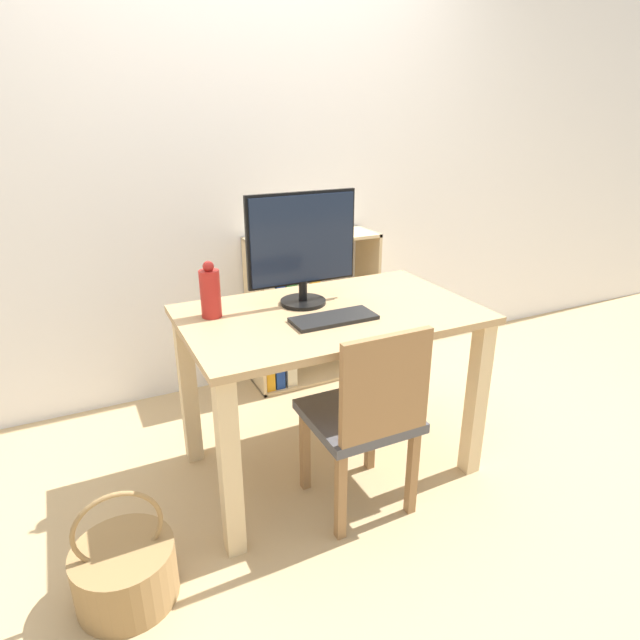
{
  "coord_description": "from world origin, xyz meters",
  "views": [
    {
      "loc": [
        -0.94,
        -1.85,
        1.55
      ],
      "look_at": [
        0.0,
        0.1,
        0.68
      ],
      "focal_mm": 30.0,
      "sensor_mm": 36.0,
      "label": 1
    }
  ],
  "objects_px": {
    "vase": "(210,292)",
    "keyboard": "(334,318)",
    "chair": "(367,414)",
    "monitor": "(302,244)",
    "basket": "(125,571)",
    "bookshelf": "(293,311)"
  },
  "relations": [
    {
      "from": "basket",
      "to": "vase",
      "type": "bearing_deg",
      "value": 46.59
    },
    {
      "from": "keyboard",
      "to": "chair",
      "type": "xyz_separation_m",
      "value": [
        0.03,
        -0.23,
        -0.32
      ]
    },
    {
      "from": "monitor",
      "to": "chair",
      "type": "relative_size",
      "value": 0.58
    },
    {
      "from": "chair",
      "to": "monitor",
      "type": "bearing_deg",
      "value": 89.79
    },
    {
      "from": "monitor",
      "to": "keyboard",
      "type": "height_order",
      "value": "monitor"
    },
    {
      "from": "bookshelf",
      "to": "chair",
      "type": "bearing_deg",
      "value": -99.28
    },
    {
      "from": "monitor",
      "to": "vase",
      "type": "distance_m",
      "value": 0.43
    },
    {
      "from": "monitor",
      "to": "chair",
      "type": "height_order",
      "value": "monitor"
    },
    {
      "from": "keyboard",
      "to": "vase",
      "type": "xyz_separation_m",
      "value": [
        -0.42,
        0.25,
        0.1
      ]
    },
    {
      "from": "bookshelf",
      "to": "basket",
      "type": "bearing_deg",
      "value": -133.21
    },
    {
      "from": "monitor",
      "to": "basket",
      "type": "bearing_deg",
      "value": -150.67
    },
    {
      "from": "monitor",
      "to": "chair",
      "type": "distance_m",
      "value": 0.74
    },
    {
      "from": "monitor",
      "to": "basket",
      "type": "relative_size",
      "value": 1.12
    },
    {
      "from": "keyboard",
      "to": "bookshelf",
      "type": "height_order",
      "value": "bookshelf"
    },
    {
      "from": "basket",
      "to": "monitor",
      "type": "bearing_deg",
      "value": 29.33
    },
    {
      "from": "vase",
      "to": "keyboard",
      "type": "bearing_deg",
      "value": -30.82
    },
    {
      "from": "monitor",
      "to": "vase",
      "type": "bearing_deg",
      "value": 177.44
    },
    {
      "from": "chair",
      "to": "basket",
      "type": "xyz_separation_m",
      "value": [
        -0.93,
        -0.03,
        -0.34
      ]
    },
    {
      "from": "monitor",
      "to": "vase",
      "type": "relative_size",
      "value": 2.08
    },
    {
      "from": "keyboard",
      "to": "vase",
      "type": "distance_m",
      "value": 0.5
    },
    {
      "from": "keyboard",
      "to": "basket",
      "type": "relative_size",
      "value": 0.79
    },
    {
      "from": "keyboard",
      "to": "chair",
      "type": "relative_size",
      "value": 0.41
    }
  ]
}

